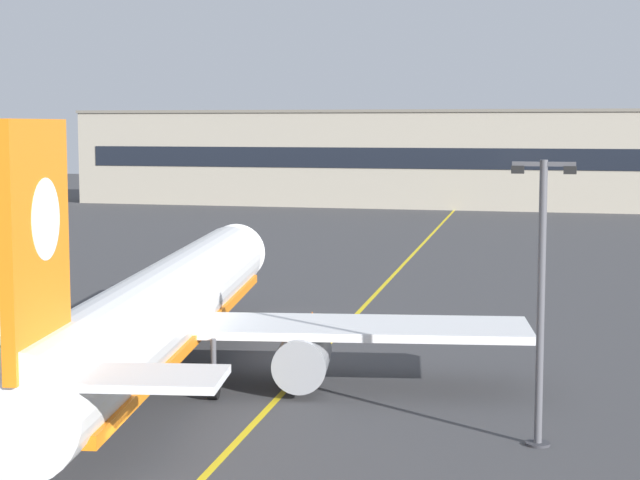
{
  "coord_description": "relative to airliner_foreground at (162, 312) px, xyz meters",
  "views": [
    {
      "loc": [
        13.89,
        -29.43,
        11.49
      ],
      "look_at": [
        3.05,
        12.22,
        6.86
      ],
      "focal_mm": 60.42,
      "sensor_mm": 36.0,
      "label": 1
    }
  ],
  "objects": [
    {
      "name": "apron_lamp_post",
      "position": [
        16.44,
        -4.59,
        2.05
      ],
      "size": [
        2.24,
        0.9,
        10.26
      ],
      "color": "#515156",
      "rests_on": "ground"
    },
    {
      "name": "taxiway_centreline",
      "position": [
        4.46,
        16.37,
        -3.37
      ],
      "size": [
        10.77,
        179.71,
        0.01
      ],
      "primitive_type": "cube",
      "rotation": [
        0.0,
        0.0,
        0.06
      ],
      "color": "yellow",
      "rests_on": "ground"
    },
    {
      "name": "safety_cone_by_nose_gear",
      "position": [
        2.16,
        17.29,
        -3.11
      ],
      "size": [
        0.44,
        0.44,
        0.55
      ],
      "color": "orange",
      "rests_on": "ground"
    },
    {
      "name": "terminal_building",
      "position": [
        14.06,
        106.82,
        3.4
      ],
      "size": [
        139.85,
        12.4,
        13.53
      ],
      "color": "#B2A893",
      "rests_on": "ground"
    },
    {
      "name": "airliner_foreground",
      "position": [
        0.0,
        0.0,
        0.0
      ],
      "size": [
        32.35,
        41.33,
        11.65
      ],
      "color": "white",
      "rests_on": "ground"
    }
  ]
}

